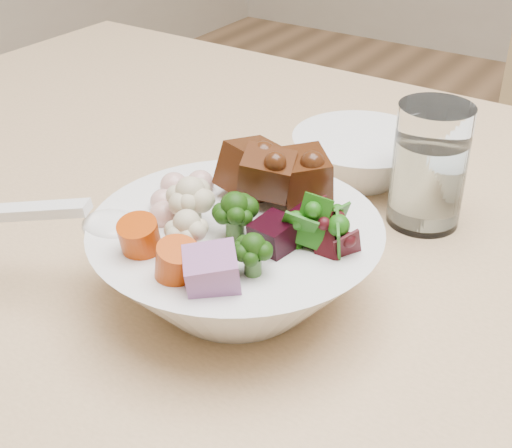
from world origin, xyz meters
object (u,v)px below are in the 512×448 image
(water_glass, at_px, (429,171))
(side_bowl, at_px, (361,158))
(dining_table, at_px, (427,376))
(food_bowl, at_px, (239,255))

(water_glass, height_order, side_bowl, water_glass)
(water_glass, xyz_separation_m, side_bowl, (-0.09, 0.05, -0.03))
(dining_table, distance_m, food_bowl, 0.21)
(food_bowl, bearing_deg, side_bowl, 92.36)
(dining_table, bearing_deg, side_bowl, 133.87)
(dining_table, relative_size, food_bowl, 7.14)
(food_bowl, relative_size, side_bowl, 1.58)
(food_bowl, xyz_separation_m, water_glass, (0.08, 0.21, 0.02))
(dining_table, xyz_separation_m, side_bowl, (-0.16, 0.17, 0.11))
(dining_table, bearing_deg, water_glass, 118.85)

